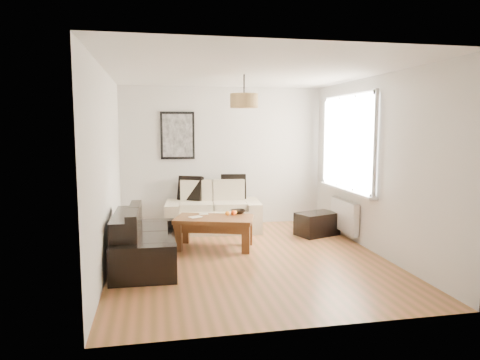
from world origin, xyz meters
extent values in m
plane|color=brown|center=(0.00, 0.00, 0.00)|extent=(4.50, 4.50, 0.00)
cube|color=white|center=(1.82, 0.80, 0.38)|extent=(0.10, 0.90, 0.52)
cylinder|color=tan|center=(0.00, 0.30, 2.23)|extent=(0.40, 0.40, 0.20)
cube|color=black|center=(1.45, 1.08, 0.20)|extent=(0.79, 0.65, 0.39)
cube|color=black|center=(-0.64, 1.98, 0.75)|extent=(0.46, 0.32, 0.44)
cube|color=black|center=(0.15, 1.98, 0.75)|extent=(0.47, 0.20, 0.46)
imported|color=black|center=(0.02, 0.86, 0.51)|extent=(0.25, 0.25, 0.06)
sphere|color=#FD5515|center=(-0.08, 0.71, 0.52)|extent=(0.10, 0.10, 0.08)
sphere|color=orange|center=(-0.05, 0.75, 0.52)|extent=(0.08, 0.08, 0.07)
sphere|color=orange|center=(-0.18, 0.69, 0.52)|extent=(0.09, 0.09, 0.07)
cube|color=silver|center=(-0.68, 0.70, 0.48)|extent=(0.23, 0.20, 0.01)
camera|label=1|loc=(-1.29, -5.93, 1.86)|focal=32.82mm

